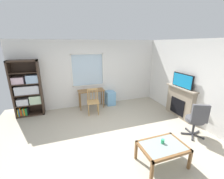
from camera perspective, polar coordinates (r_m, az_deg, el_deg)
ground at (r=4.21m, az=-0.75°, el=-18.26°), size 6.52×5.98×0.02m
wall_back_with_window at (r=5.95m, az=-8.38°, el=5.86°), size 5.52×0.15×2.57m
wall_right at (r=5.20m, az=30.15°, el=2.16°), size 0.12×5.18×2.57m
bookshelf at (r=5.82m, az=-29.79°, el=-0.27°), size 0.90×0.38×1.93m
desk_under_window at (r=5.78m, az=-8.03°, el=-1.37°), size 1.00×0.43×0.72m
wooden_chair at (r=5.34m, az=-7.36°, el=-4.48°), size 0.47×0.46×0.90m
plastic_drawer_unit at (r=6.12m, az=-0.66°, el=-3.27°), size 0.35×0.40×0.56m
fireplace at (r=5.57m, az=24.70°, el=-4.38°), size 0.26×1.19×1.04m
tv at (r=5.35m, az=25.57°, el=3.10°), size 0.06×0.82×0.46m
office_chair at (r=4.53m, az=29.84°, el=-9.68°), size 0.60×0.62×1.00m
coffee_table at (r=3.42m, az=18.92°, el=-20.60°), size 0.94×0.65×0.45m
sippy_cup at (r=3.41m, az=18.94°, el=-18.35°), size 0.07×0.07×0.09m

